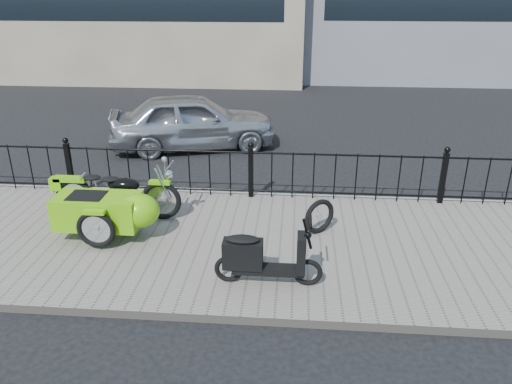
# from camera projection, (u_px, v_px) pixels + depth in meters

# --- Properties ---
(ground) EXTENTS (120.00, 120.00, 0.00)m
(ground) POSITION_uv_depth(u_px,v_px,m) (244.00, 233.00, 8.34)
(ground) COLOR black
(ground) RESTS_ON ground
(sidewalk) EXTENTS (30.00, 3.80, 0.12)m
(sidewalk) POSITION_uv_depth(u_px,v_px,m) (241.00, 245.00, 7.86)
(sidewalk) COLOR slate
(sidewalk) RESTS_ON ground
(curb) EXTENTS (30.00, 0.10, 0.12)m
(curb) POSITION_uv_depth(u_px,v_px,m) (252.00, 196.00, 9.64)
(curb) COLOR gray
(curb) RESTS_ON ground
(iron_fence) EXTENTS (14.11, 0.11, 1.08)m
(iron_fence) POSITION_uv_depth(u_px,v_px,m) (251.00, 173.00, 9.30)
(iron_fence) COLOR black
(iron_fence) RESTS_ON sidewalk
(motorcycle_sidecar) EXTENTS (2.28, 1.48, 0.98)m
(motorcycle_sidecar) POSITION_uv_depth(u_px,v_px,m) (112.00, 207.00, 7.89)
(motorcycle_sidecar) COLOR black
(motorcycle_sidecar) RESTS_ON sidewalk
(scooter) EXTENTS (1.46, 0.42, 0.99)m
(scooter) POSITION_uv_depth(u_px,v_px,m) (261.00, 258.00, 6.61)
(scooter) COLOR black
(scooter) RESTS_ON sidewalk
(spare_tire) EXTENTS (0.51, 0.43, 0.58)m
(spare_tire) POSITION_uv_depth(u_px,v_px,m) (319.00, 216.00, 8.00)
(spare_tire) COLOR black
(spare_tire) RESTS_ON sidewalk
(sedan_car) EXTENTS (4.34, 2.66, 1.38)m
(sedan_car) POSITION_uv_depth(u_px,v_px,m) (193.00, 121.00, 12.37)
(sedan_car) COLOR #B0B2B7
(sedan_car) RESTS_ON ground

